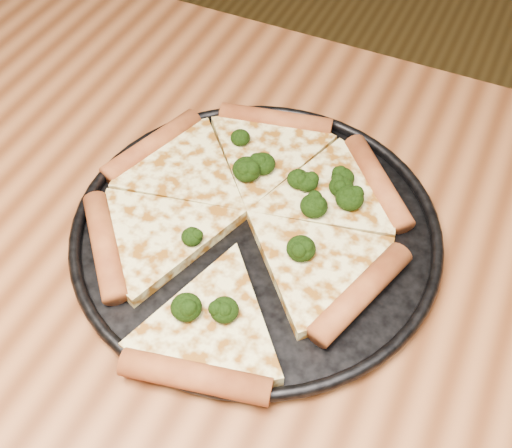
% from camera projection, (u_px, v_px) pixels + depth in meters
% --- Properties ---
extents(dining_table, '(1.20, 0.90, 0.75)m').
position_uv_depth(dining_table, '(229.00, 409.00, 0.60)').
color(dining_table, brown).
rests_on(dining_table, ground).
extents(pizza_pan, '(0.34, 0.34, 0.02)m').
position_uv_depth(pizza_pan, '(256.00, 230.00, 0.61)').
color(pizza_pan, black).
rests_on(pizza_pan, dining_table).
extents(pizza, '(0.31, 0.35, 0.02)m').
position_uv_depth(pizza, '(245.00, 218.00, 0.61)').
color(pizza, '#EDDE91').
rests_on(pizza, pizza_pan).
extents(broccoli_florets, '(0.15, 0.23, 0.02)m').
position_uv_depth(broccoli_florets, '(281.00, 207.00, 0.61)').
color(broccoli_florets, black).
rests_on(broccoli_florets, pizza).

